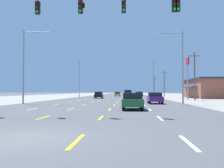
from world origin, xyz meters
TOP-DOWN VIEW (x-y plane):
  - ground_plane at (0.00, 66.00)m, footprint 572.00×572.00m
  - lot_apron_left at (-24.75, 66.00)m, footprint 28.00×440.00m
  - lot_apron_right at (24.75, 66.00)m, footprint 28.00×440.00m
  - lane_markings at (0.00, 104.50)m, footprint 10.64×227.60m
  - signal_span_wire at (0.35, 9.73)m, footprint 26.42×0.53m
  - sedan_inner_right_nearest at (3.75, 14.57)m, footprint 1.80×4.50m
  - sedan_far_right_near at (6.83, 26.04)m, footprint 1.80×4.50m
  - hatchback_inner_left_mid at (-3.34, 51.19)m, footprint 1.72×3.90m
  - suv_inner_right_midfar at (3.26, 61.21)m, footprint 1.98×4.90m
  - sedan_center_turn_far at (-0.17, 77.97)m, footprint 1.80×4.50m
  - hatchback_far_right_farther at (7.17, 78.09)m, footprint 1.72×3.90m
  - sedan_far_right_farthest at (6.84, 93.17)m, footprint 1.80×4.50m
  - storefront_right_row_1 at (24.03, 57.34)m, footprint 12.29×18.07m
  - pole_sign_right_row_1 at (14.85, 43.26)m, footprint 0.24×2.07m
  - streetlight_left_row_0 at (-9.80, 24.56)m, footprint 3.67×0.26m
  - streetlight_right_row_0 at (9.82, 24.56)m, footprint 3.45×0.26m
  - streetlight_left_row_1 at (-9.84, 63.46)m, footprint 3.48×0.26m
  - streetlight_right_row_1 at (9.65, 63.46)m, footprint 4.64×0.26m
  - utility_pole_right_row_0 at (15.27, 39.55)m, footprint 2.20×0.26m
  - utility_pole_right_row_1 at (15.14, 79.34)m, footprint 2.20×0.26m
  - utility_pole_right_row_2 at (15.00, 111.24)m, footprint 2.20×0.26m

SIDE VIEW (x-z plane):
  - ground_plane at x=0.00m, z-range 0.00..0.00m
  - lot_apron_left at x=-24.75m, z-range 0.00..0.01m
  - lot_apron_right at x=24.75m, z-range 0.00..0.01m
  - lane_markings at x=0.00m, z-range 0.00..0.01m
  - sedan_inner_right_nearest at x=3.75m, z-range 0.03..1.49m
  - sedan_far_right_near at x=6.83m, z-range 0.03..1.49m
  - sedan_center_turn_far at x=-0.17m, z-range 0.03..1.49m
  - sedan_far_right_farthest at x=6.84m, z-range 0.03..1.49m
  - hatchback_inner_left_mid at x=-3.34m, z-range 0.01..1.55m
  - hatchback_far_right_farther at x=7.17m, z-range 0.01..1.55m
  - suv_inner_right_midfar at x=3.26m, z-range 0.04..2.02m
  - storefront_right_row_1 at x=24.03m, z-range 0.02..4.73m
  - utility_pole_right_row_2 at x=15.00m, z-range 0.19..8.29m
  - utility_pole_right_row_1 at x=15.14m, z-range 0.19..8.48m
  - utility_pole_right_row_0 at x=15.27m, z-range 0.19..8.77m
  - streetlight_right_row_0 at x=9.82m, z-range 0.68..9.80m
  - streetlight_left_row_0 at x=-9.80m, z-range 0.71..10.21m
  - streetlight_left_row_1 at x=-9.84m, z-range 0.69..10.55m
  - streetlight_right_row_1 at x=9.65m, z-range 0.83..10.45m
  - signal_span_wire at x=0.35m, z-range 1.05..10.26m
  - pole_sign_right_row_1 at x=14.85m, z-range 2.04..10.15m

